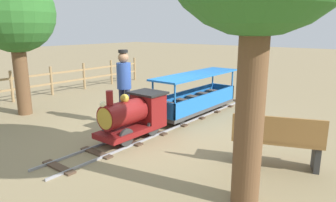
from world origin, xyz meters
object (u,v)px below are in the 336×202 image
(conductor_person, at_px, (124,81))
(oak_tree_far, at_px, (15,15))
(locomotive, at_px, (134,114))
(passenger_car, at_px, (196,98))
(park_bench, at_px, (276,141))

(conductor_person, height_order, oak_tree_far, oak_tree_far)
(locomotive, bearing_deg, conductor_person, -32.80)
(locomotive, xyz_separation_m, passenger_car, (0.00, -2.12, -0.06))
(oak_tree_far, bearing_deg, conductor_person, -159.82)
(passenger_car, bearing_deg, conductor_person, 63.75)
(conductor_person, relative_size, oak_tree_far, 0.49)
(passenger_car, height_order, oak_tree_far, oak_tree_far)
(locomotive, bearing_deg, oak_tree_far, 7.28)
(conductor_person, xyz_separation_m, park_bench, (-3.31, 0.05, -0.54))
(park_bench, relative_size, oak_tree_far, 0.41)
(locomotive, height_order, passenger_car, locomotive)
(locomotive, distance_m, oak_tree_far, 3.86)
(conductor_person, relative_size, park_bench, 1.19)
(conductor_person, xyz_separation_m, oak_tree_far, (2.55, 0.94, 1.40))
(conductor_person, bearing_deg, locomotive, 147.20)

